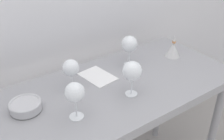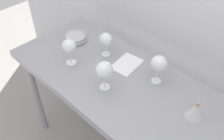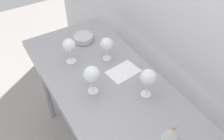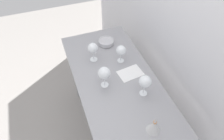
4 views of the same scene
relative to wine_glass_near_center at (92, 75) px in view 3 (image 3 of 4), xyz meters
The scene contains 9 objects.
back_wall 0.66m from the wine_glass_near_center, 92.47° to the left, with size 3.80×0.04×2.60m, color silver.
steel_counter 0.26m from the wine_glass_near_center, 103.58° to the left, with size 1.40×0.65×0.90m.
wine_glass_near_center is the anchor object (origin of this frame).
wine_glass_far_left 0.31m from the wine_glass_near_center, 134.10° to the left, with size 0.09×0.09×0.17m.
wine_glass_far_right 0.31m from the wine_glass_near_center, 54.00° to the left, with size 0.10×0.10×0.19m.
wine_glass_near_left 0.32m from the wine_glass_near_center, behind, with size 0.09×0.09×0.18m.
tasting_sheet_upper 0.28m from the wine_glass_near_center, 100.75° to the left, with size 0.14×0.20×0.00m, color white.
tasting_bowl 0.53m from the wine_glass_near_center, 159.67° to the left, with size 0.15×0.15×0.05m.
decanter_funnel 0.53m from the wine_glass_near_center, 20.27° to the left, with size 0.10×0.10×0.15m.
Camera 3 is at (0.94, -0.54, 1.99)m, focal length 39.54 mm.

